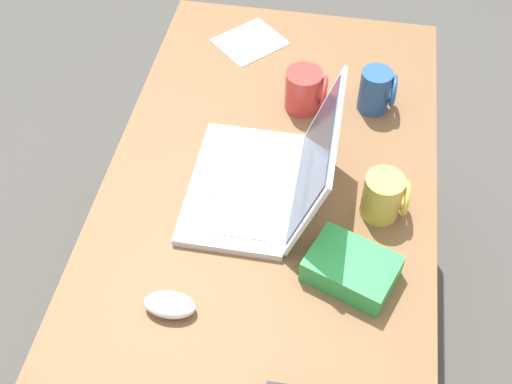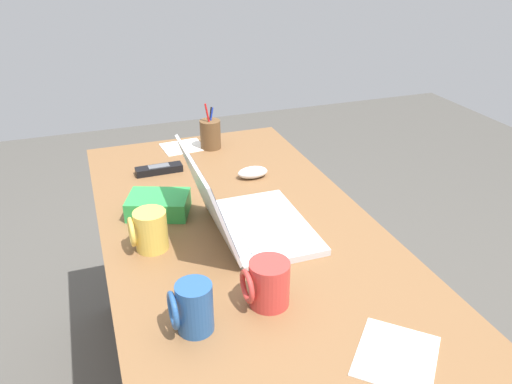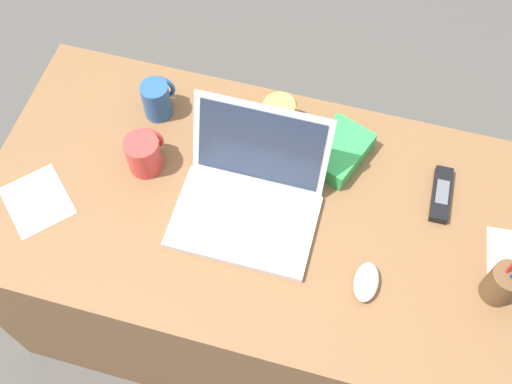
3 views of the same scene
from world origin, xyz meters
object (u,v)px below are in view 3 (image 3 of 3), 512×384
object	(u,v)px
coffee_mug_white	(157,99)
snack_bag	(339,151)
pen_holder	(502,283)
laptop	(249,196)
coffee_mug_tall	(144,153)
computer_mouse	(366,282)
coffee_mug_spare	(279,116)
cordless_phone	(441,194)

from	to	relation	value
coffee_mug_white	snack_bag	world-z (taller)	coffee_mug_white
pen_holder	snack_bag	size ratio (longest dim) A/B	1.03
laptop	coffee_mug_tall	xyz separation A→B (m)	(-0.29, 0.05, 0.00)
computer_mouse	coffee_mug_spare	bearing A→B (deg)	128.72
computer_mouse	coffee_mug_spare	distance (m)	0.49
laptop	coffee_mug_spare	distance (m)	0.25
laptop	cordless_phone	size ratio (longest dim) A/B	2.24
computer_mouse	cordless_phone	world-z (taller)	computer_mouse
laptop	coffee_mug_spare	size ratio (longest dim) A/B	3.32
coffee_mug_tall	coffee_mug_spare	world-z (taller)	same
coffee_mug_tall	cordless_phone	world-z (taller)	coffee_mug_tall
computer_mouse	snack_bag	world-z (taller)	snack_bag
coffee_mug_tall	coffee_mug_spare	xyz separation A→B (m)	(0.30, 0.20, 0.00)
laptop	computer_mouse	world-z (taller)	laptop
coffee_mug_white	cordless_phone	xyz separation A→B (m)	(0.78, -0.07, -0.04)
snack_bag	pen_holder	bearing A→B (deg)	-32.08
snack_bag	laptop	bearing A→B (deg)	-132.58
laptop	coffee_mug_tall	distance (m)	0.30
coffee_mug_tall	coffee_mug_white	bearing A→B (deg)	98.70
laptop	computer_mouse	size ratio (longest dim) A/B	3.46
computer_mouse	coffee_mug_white	world-z (taller)	coffee_mug_white
pen_holder	coffee_mug_tall	bearing A→B (deg)	172.67
computer_mouse	pen_holder	distance (m)	0.30
computer_mouse	pen_holder	size ratio (longest dim) A/B	0.58
coffee_mug_white	snack_bag	bearing A→B (deg)	-1.97
computer_mouse	coffee_mug_tall	distance (m)	0.64
coffee_mug_white	computer_mouse	bearing A→B (deg)	-28.78
coffee_mug_white	coffee_mug_spare	xyz separation A→B (m)	(0.33, 0.03, -0.00)
coffee_mug_spare	computer_mouse	bearing A→B (deg)	-51.17
laptop	cordless_phone	bearing A→B (deg)	18.35
computer_mouse	coffee_mug_white	bearing A→B (deg)	151.11
coffee_mug_tall	coffee_mug_spare	size ratio (longest dim) A/B	0.99
coffee_mug_tall	cordless_phone	xyz separation A→B (m)	(0.75, 0.10, -0.04)
coffee_mug_spare	snack_bag	world-z (taller)	coffee_mug_spare
coffee_mug_white	cordless_phone	bearing A→B (deg)	-4.83
cordless_phone	coffee_mug_tall	bearing A→B (deg)	-172.05
coffee_mug_white	coffee_mug_tall	distance (m)	0.17
coffee_mug_white	coffee_mug_tall	bearing A→B (deg)	-81.30
coffee_mug_white	cordless_phone	size ratio (longest dim) A/B	0.70
cordless_phone	laptop	bearing A→B (deg)	-161.65
laptop	coffee_mug_white	bearing A→B (deg)	145.49
coffee_mug_white	coffee_mug_spare	size ratio (longest dim) A/B	1.04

